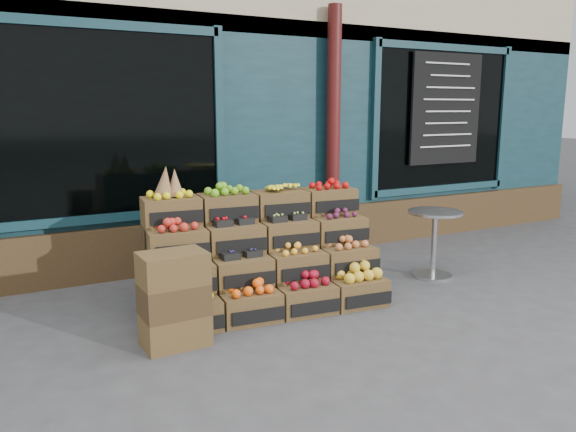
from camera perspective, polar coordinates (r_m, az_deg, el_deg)
name	(u,v)px	position (r m, az deg, el deg)	size (l,w,h in m)	color
ground	(342,315)	(5.41, 5.47, -9.94)	(60.00, 60.00, 0.00)	#414144
shop_facade	(172,78)	(9.73, -11.68, 13.53)	(12.00, 6.24, 4.80)	#103039
crate_display	(261,260)	(5.61, -2.73, -4.52)	(2.32, 1.31, 1.39)	brown
spare_crates	(174,299)	(4.70, -11.50, -8.29)	(0.54, 0.38, 0.79)	brown
bistro_table	(434,236)	(6.62, 14.63, -1.98)	(0.61, 0.61, 0.77)	silver
shopkeeper	(90,183)	(7.28, -19.45, 3.22)	(0.75, 0.49, 2.04)	#17512D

